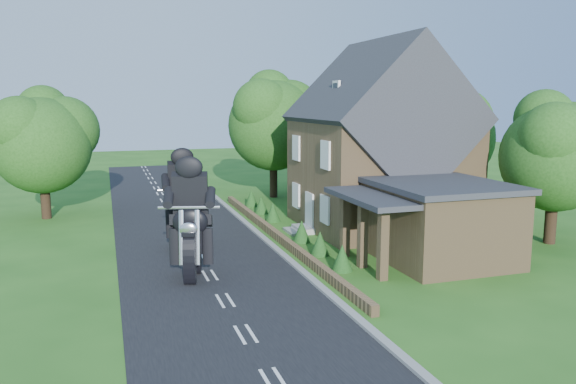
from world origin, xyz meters
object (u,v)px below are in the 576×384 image
object	(u,v)px
house	(380,148)
motorcycle_lead	(192,262)
motorcycle_follow	(184,235)
annex	(437,220)
garden_wall	(276,235)

from	to	relation	value
house	motorcycle_lead	distance (m)	13.34
motorcycle_lead	motorcycle_follow	world-z (taller)	motorcycle_lead
house	annex	size ratio (longest dim) A/B	1.45
annex	motorcycle_follow	size ratio (longest dim) A/B	4.57
motorcycle_follow	house	bearing A→B (deg)	-168.00
annex	motorcycle_lead	distance (m)	10.66
garden_wall	motorcycle_follow	bearing A→B (deg)	-171.80
motorcycle_lead	motorcycle_follow	distance (m)	4.59
annex	motorcycle_lead	world-z (taller)	annex
motorcycle_follow	garden_wall	bearing A→B (deg)	-168.55
motorcycle_lead	house	bearing A→B (deg)	-135.17
annex	motorcycle_lead	xyz separation A→B (m)	(-10.59, 0.54, -1.04)
garden_wall	house	distance (m)	7.52
annex	motorcycle_follow	xyz separation A→B (m)	(-10.28, 5.12, -1.05)
house	motorcycle_follow	world-z (taller)	house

